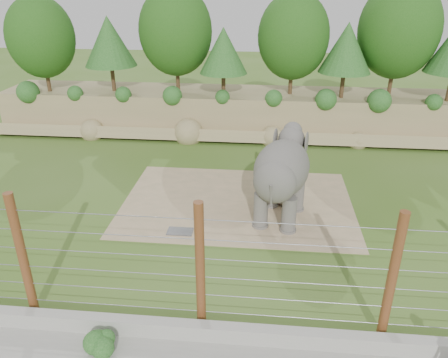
{
  "coord_description": "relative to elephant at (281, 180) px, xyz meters",
  "views": [
    {
      "loc": [
        1.58,
        -13.97,
        9.12
      ],
      "look_at": [
        0.0,
        2.0,
        1.6
      ],
      "focal_mm": 35.0,
      "sensor_mm": 36.0,
      "label": 1
    }
  ],
  "objects": [
    {
      "name": "drain_grate",
      "position": [
        -3.86,
        -1.51,
        -1.69
      ],
      "size": [
        1.0,
        0.6,
        0.03
      ],
      "primitive_type": "cube",
      "color": "#262628",
      "rests_on": "dirt_patch"
    },
    {
      "name": "stone_ball",
      "position": [
        0.15,
        1.23,
        -1.32
      ],
      "size": [
        0.77,
        0.77,
        0.77
      ],
      "primitive_type": "sphere",
      "color": "gray",
      "rests_on": "dirt_patch"
    },
    {
      "name": "dirt_patch",
      "position": [
        -1.8,
        1.14,
        -1.71
      ],
      "size": [
        10.0,
        7.0,
        0.02
      ],
      "primitive_type": "cube",
      "color": "tan",
      "rests_on": "ground"
    },
    {
      "name": "walkway_shrub",
      "position": [
        -4.83,
        -7.66,
        -1.39
      ],
      "size": [
        0.65,
        0.65,
        0.65
      ],
      "primitive_type": "sphere",
      "color": "#175017",
      "rests_on": "walkway"
    },
    {
      "name": "barrier_fence",
      "position": [
        -2.3,
        -6.36,
        0.28
      ],
      "size": [
        20.26,
        0.26,
        4.0
      ],
      "color": "brown",
      "rests_on": "ground"
    },
    {
      "name": "ground",
      "position": [
        -2.3,
        -1.86,
        -1.72
      ],
      "size": [
        90.0,
        90.0,
        0.0
      ],
      "primitive_type": "plane",
      "color": "#3F661A",
      "rests_on": "ground"
    },
    {
      "name": "elephant",
      "position": [
        0.0,
        0.0,
        0.0
      ],
      "size": [
        2.75,
        4.56,
        3.45
      ],
      "primitive_type": null,
      "rotation": [
        0.0,
        0.0,
        -0.23
      ],
      "color": "#5B5852",
      "rests_on": "ground"
    },
    {
      "name": "retaining_wall",
      "position": [
        -2.3,
        -6.86,
        -1.47
      ],
      "size": [
        26.0,
        0.35,
        0.5
      ],
      "primitive_type": "cube",
      "color": "#A0A096",
      "rests_on": "ground"
    },
    {
      "name": "back_embankment",
      "position": [
        -1.71,
        10.82,
        2.24
      ],
      "size": [
        30.0,
        5.52,
        8.77
      ],
      "color": "#918459",
      "rests_on": "ground"
    }
  ]
}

